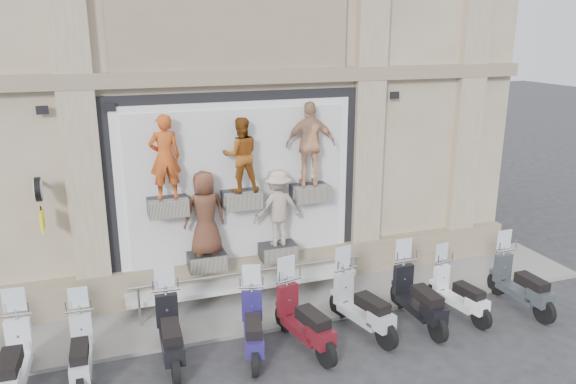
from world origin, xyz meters
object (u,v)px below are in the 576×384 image
scooter_d (170,322)px  scooter_e (253,317)px  scooter_g (363,295)px  scooter_j (522,274)px  scooter_b (12,351)px  scooter_f (304,309)px  scooter_h (419,287)px  clock_sign_bracket (39,197)px  guard_rail (251,291)px  scooter_i (460,284)px  scooter_c (80,341)px

scooter_d → scooter_e: 1.49m
scooter_g → scooter_j: size_ratio=1.03×
scooter_b → scooter_g: 6.24m
scooter_f → scooter_h: 2.50m
scooter_g → clock_sign_bracket: bearing=146.9°
scooter_e → scooter_g: 2.23m
scooter_e → scooter_h: 3.46m
guard_rail → clock_sign_bracket: size_ratio=4.96×
scooter_g → scooter_h: bearing=-16.6°
scooter_d → scooter_b: bearing=-175.1°
clock_sign_bracket → scooter_f: size_ratio=0.51×
scooter_b → scooter_f: 4.96m
scooter_f → scooter_j: scooter_f is taller
scooter_b → scooter_f: size_ratio=0.99×
scooter_b → scooter_d: scooter_b is taller
clock_sign_bracket → scooter_g: bearing=-19.6°
scooter_f → scooter_h: scooter_f is taller
scooter_h → scooter_j: size_ratio=1.03×
scooter_g → scooter_f: bearing=173.2°
scooter_h → scooter_j: bearing=-3.8°
scooter_e → scooter_h: bearing=13.1°
scooter_i → scooter_f: bearing=171.8°
scooter_b → scooter_i: 8.45m
scooter_g → scooter_j: scooter_g is taller
scooter_b → scooter_g: bearing=2.2°
scooter_j → guard_rail: bearing=160.4°
guard_rail → scooter_b: scooter_b is taller
guard_rail → scooter_b: bearing=-161.5°
scooter_c → scooter_h: scooter_h is taller
scooter_c → scooter_d: scooter_d is taller
scooter_c → scooter_f: scooter_f is taller
clock_sign_bracket → scooter_c: (0.52, -1.85, -2.08)m
clock_sign_bracket → scooter_e: clock_sign_bracket is taller
scooter_f → scooter_c: bearing=163.2°
scooter_i → scooter_j: 1.46m
scooter_e → clock_sign_bracket: bearing=163.0°
scooter_d → scooter_j: 7.37m
clock_sign_bracket → scooter_j: clock_sign_bracket is taller
scooter_f → scooter_j: size_ratio=1.03×
scooter_i → scooter_j: size_ratio=0.91×
scooter_d → scooter_f: (2.42, -0.37, 0.01)m
clock_sign_bracket → scooter_d: clock_sign_bracket is taller
scooter_e → scooter_f: bearing=6.6°
clock_sign_bracket → scooter_j: size_ratio=0.53×
clock_sign_bracket → scooter_g: clock_sign_bracket is taller
scooter_e → scooter_f: scooter_f is taller
scooter_h → scooter_b: bearing=178.2°
scooter_b → scooter_c: bearing=8.2°
scooter_b → scooter_j: 9.90m
clock_sign_bracket → scooter_h: (6.95, -2.11, -2.00)m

